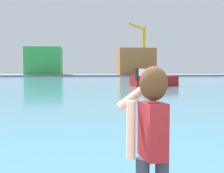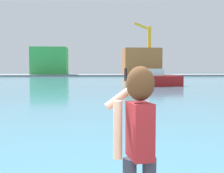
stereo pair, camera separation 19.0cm
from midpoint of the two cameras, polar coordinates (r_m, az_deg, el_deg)
ground_plane at (r=51.93m, az=-3.91°, el=1.10°), size 220.00×220.00×0.00m
harbor_water at (r=53.93m, az=-3.91°, el=1.21°), size 140.00×100.00×0.02m
far_shore_dock at (r=93.90m, az=-3.90°, el=2.35°), size 140.00×20.00×0.45m
person_photographer at (r=2.86m, az=7.31°, el=-9.53°), size 0.53×0.55×1.74m
boat_moored at (r=36.81m, az=9.44°, el=1.39°), size 6.26×3.72×2.26m
warehouse_left at (r=94.54m, az=-12.45°, el=5.08°), size 11.36×8.63×8.78m
warehouse_right at (r=90.53m, az=6.06°, el=5.05°), size 11.39×8.81×8.27m
port_crane at (r=87.11m, az=7.31°, el=8.49°), size 6.75×10.95×14.83m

